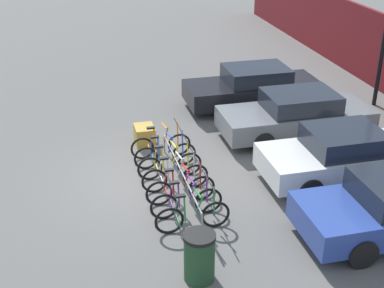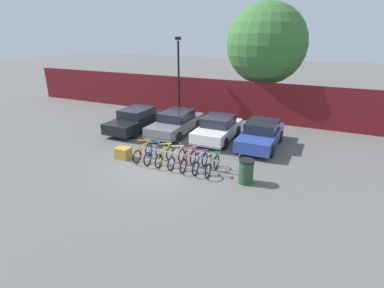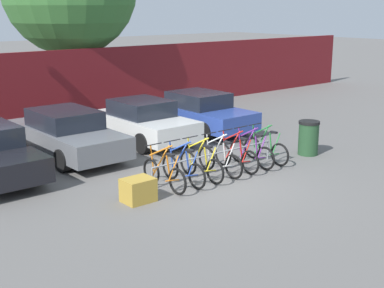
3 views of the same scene
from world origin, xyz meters
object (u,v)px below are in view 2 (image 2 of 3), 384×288
Objects in this scene: bicycle_red at (188,161)px; lamp_post at (179,73)px; bicycle_white at (176,158)px; car_grey at (176,123)px; car_blue at (261,134)px; bicycle_orange at (143,152)px; car_white at (218,129)px; bicycle_blue at (153,154)px; bicycle_yellow at (164,156)px; car_black at (136,119)px; cargo_crate at (123,153)px; bike_rack at (177,155)px; bicycle_purple at (200,163)px; tree_behind_hoarding at (267,44)px; bicycle_green at (212,165)px; trash_bin at (246,171)px.

bicycle_red is 0.31× the size of lamp_post.
lamp_post reaches higher than bicycle_white.
car_blue is (5.23, 0.00, -0.00)m from car_grey.
bicycle_red is at bearing -119.18° from car_blue.
car_white is (2.34, 4.21, 0.31)m from bicycle_orange.
bicycle_orange and bicycle_blue have the same top height.
car_black reaches higher than bicycle_yellow.
bicycle_blue is at bearing -76.70° from car_grey.
car_black is at bearing 116.45° from cargo_crate.
lamp_post is (-2.71, 7.97, 2.77)m from bicycle_blue.
lamp_post is (-4.45, 3.76, 2.46)m from car_white.
bicycle_orange is at bearing -75.17° from lamp_post.
car_white is at bearing -40.23° from lamp_post.
car_grey is (-2.23, 4.08, 0.20)m from bike_rack.
bicycle_red is at bearing -34.74° from car_black.
bicycle_yellow is 4.54m from car_grey.
car_blue is (1.76, 4.24, 0.31)m from bicycle_purple.
bike_rack is at bearing 2.33° from bicycle_orange.
bicycle_yellow is at bearing 179.59° from bicycle_purple.
bicycle_white is at bearing -61.93° from car_grey.
bicycle_yellow is (1.20, 0.00, 0.00)m from bicycle_orange.
bicycle_purple is at bearing -91.62° from tree_behind_hoarding.
lamp_post reaches higher than bicycle_blue.
car_white is at bearing 4.30° from car_black.
bicycle_blue is 5.99m from car_blue.
bicycle_yellow and bicycle_white have the same top height.
bicycle_yellow is at bearing -101.39° from tree_behind_hoarding.
bicycle_white is at bearing 179.59° from bicycle_purple.
bicycle_orange is 1.00× the size of bicycle_yellow.
lamp_post is (-5.18, 7.97, 2.77)m from bicycle_purple.
bicycle_green is at bearing -54.12° from lamp_post.
trash_bin is at bearing -56.96° from car_white.
tree_behind_hoarding reaches higher than bicycle_red.
bike_rack is at bearing 98.40° from bicycle_white.
bicycle_green is at bearing -0.41° from bicycle_purple.
bicycle_blue is 2.47m from bicycle_purple.
lamp_post is (0.91, 4.17, 2.45)m from car_black.
car_blue is at bearing 0.02° from car_grey.
bicycle_orange is 1.00× the size of bicycle_green.
car_blue is (7.85, 0.43, -0.00)m from car_black.
car_grey reaches higher than bike_rack.
trash_bin is 6.23m from cargo_crate.
cargo_crate is (1.14, -8.28, -2.87)m from lamp_post.
car_blue reaches higher than bike_rack.
bicycle_green is at bearing 3.77° from cargo_crate.
car_grey is 6.51× the size of cargo_crate.
bicycle_white and bicycle_green have the same top height.
cargo_crate is (-6.22, -0.04, -0.24)m from trash_bin.
bicycle_purple is at bearing 3.54° from bicycle_yellow.
bicycle_red is 0.38× the size of car_grey.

